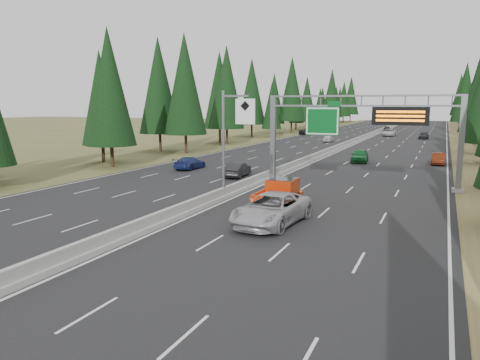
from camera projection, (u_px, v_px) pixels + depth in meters
name	position (u px, v px, depth m)	size (l,w,h in m)	color
road	(354.00, 143.00, 84.90)	(32.00, 260.00, 0.08)	black
shoulder_right	(462.00, 147.00, 77.89)	(3.60, 260.00, 0.06)	olive
shoulder_left	(262.00, 140.00, 91.92)	(3.60, 260.00, 0.06)	#4D5226
median_barrier	(354.00, 141.00, 84.84)	(0.70, 260.00, 0.85)	gray
sign_gantry	(368.00, 126.00, 39.72)	(16.75, 0.98, 7.80)	slate
hov_sign_pole	(230.00, 137.00, 34.12)	(2.80, 0.50, 8.00)	slate
tree_row_left	(226.00, 92.00, 85.40)	(11.38, 239.56, 18.86)	black
silver_minivan	(272.00, 209.00, 27.52)	(3.02, 6.54, 1.82)	#A8A7AC
red_pickup	(281.00, 191.00, 32.78)	(1.99, 5.58, 1.82)	black
car_ahead_green	(360.00, 156.00, 57.01)	(1.93, 4.81, 1.64)	#145B28
car_ahead_dkred	(439.00, 159.00, 54.86)	(1.44, 4.14, 1.36)	#581D0C
car_ahead_dkgrey	(424.00, 136.00, 95.10)	(1.88, 4.62, 1.34)	black
car_ahead_white	(389.00, 133.00, 103.73)	(2.60, 5.65, 1.57)	silver
car_ahead_far	(387.00, 129.00, 118.86)	(1.76, 4.37, 1.49)	black
car_onc_near	(238.00, 170.00, 45.52)	(1.49, 4.28, 1.41)	black
car_onc_blue	(190.00, 163.00, 51.02)	(1.87, 4.61, 1.34)	navy
car_onc_white	(328.00, 139.00, 87.45)	(1.52, 3.77, 1.28)	silver
car_onc_far	(307.00, 132.00, 109.01)	(2.33, 5.04, 1.40)	black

